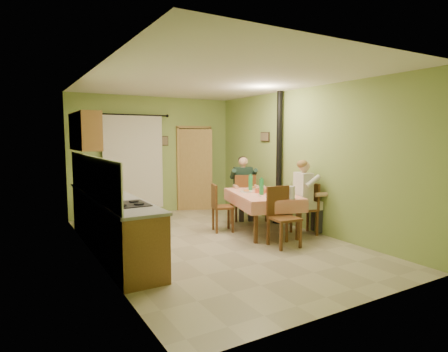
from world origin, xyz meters
TOP-DOWN VIEW (x-y plane):
  - floor at (0.00, 0.00)m, footprint 4.00×6.00m
  - room_shell at (0.00, 0.00)m, footprint 4.04×6.04m
  - kitchen_run at (-1.71, 0.40)m, footprint 0.64×3.64m
  - upper_cabinets at (-1.82, 1.70)m, footprint 0.35×1.40m
  - curtain at (-0.55, 2.90)m, footprint 1.70×0.07m
  - doorway at (1.03, 2.89)m, footprint 0.96×0.40m
  - dining_table at (1.16, 0.18)m, footprint 1.51×2.00m
  - tableware at (1.16, 0.07)m, footprint 0.65×1.62m
  - chair_far at (1.40, 1.20)m, footprint 0.60×0.60m
  - chair_near at (0.88, -0.82)m, footprint 0.48×0.48m
  - chair_right at (1.74, -0.40)m, footprint 0.51×0.51m
  - chair_left at (0.49, 0.59)m, footprint 0.47×0.47m
  - man_far at (1.40, 1.22)m, footprint 0.65×0.59m
  - man_right at (1.73, -0.39)m, footprint 0.55×0.63m
  - stove_flue at (1.90, 0.60)m, footprint 0.24×0.24m
  - picture_back at (0.25, 2.97)m, footprint 0.19×0.03m
  - picture_right at (1.97, 1.20)m, footprint 0.03×0.31m

SIDE VIEW (x-z plane):
  - floor at x=0.00m, z-range -0.01..0.01m
  - chair_left at x=0.49m, z-range -0.18..0.75m
  - chair_right at x=1.74m, z-range -0.20..0.78m
  - chair_near at x=0.88m, z-range -0.21..0.80m
  - chair_far at x=1.40m, z-range -0.22..0.81m
  - dining_table at x=1.16m, z-range 0.00..0.76m
  - kitchen_run at x=-1.71m, z-range -0.30..1.26m
  - tableware at x=1.16m, z-range 0.66..0.99m
  - man_far at x=1.40m, z-range 0.18..1.57m
  - man_right at x=1.73m, z-range 0.18..1.57m
  - stove_flue at x=1.90m, z-range -0.38..2.42m
  - doorway at x=1.03m, z-range -0.02..2.13m
  - curtain at x=-0.55m, z-range 0.15..2.37m
  - picture_back at x=0.25m, z-range 1.64..1.86m
  - room_shell at x=0.00m, z-range 0.41..3.23m
  - picture_right at x=1.97m, z-range 1.75..1.96m
  - upper_cabinets at x=-1.82m, z-range 1.60..2.30m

